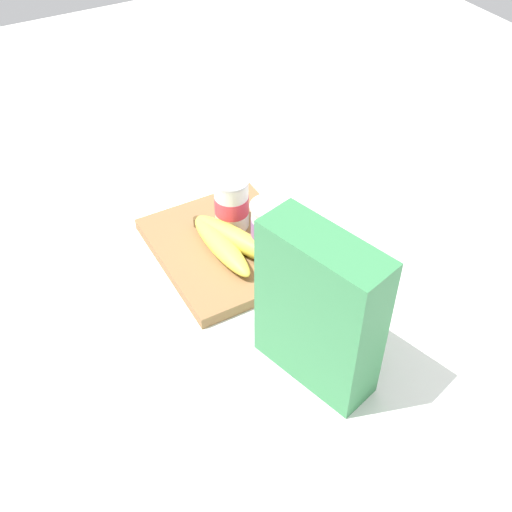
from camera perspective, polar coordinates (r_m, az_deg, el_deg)
ground_plane at (r=1.13m, az=-2.52°, el=0.37°), size 2.40×2.40×0.00m
cutting_board at (r=1.12m, az=-2.54°, el=0.78°), size 0.28×0.24×0.02m
cereal_box at (r=0.86m, az=5.71°, el=-4.96°), size 0.19×0.11×0.25m
yogurt_cup_front at (r=1.12m, az=-2.22°, el=4.78°), size 0.06×0.06×0.10m
yogurt_cup_back at (r=1.07m, az=1.17°, el=2.55°), size 0.07×0.07×0.10m
banana_bunch at (r=1.09m, az=-2.47°, el=1.28°), size 0.18×0.11×0.04m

